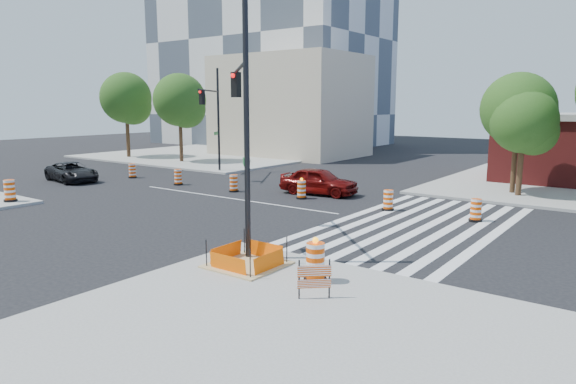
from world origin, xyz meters
name	(u,v)px	position (x,y,z in m)	size (l,w,h in m)	color
ground	(231,198)	(0.00, 0.00, 0.00)	(120.00, 120.00, 0.00)	black
sidewalk_nw	(221,154)	(-18.00, 18.00, 0.07)	(22.00, 22.00, 0.15)	gray
crosswalk_east	(417,225)	(10.95, 0.00, 0.01)	(6.75, 13.50, 0.01)	silver
lane_centerline	(231,198)	(0.00, 0.00, 0.01)	(14.00, 0.12, 0.01)	silver
excavation_pit	(247,263)	(9.00, -9.00, 0.22)	(2.20, 2.20, 0.90)	tan
beige_midrise	(290,106)	(-12.00, 22.00, 5.00)	(14.00, 10.00, 10.00)	#C0B093
red_coupe	(319,181)	(3.25, 4.03, 0.79)	(1.85, 4.61, 1.57)	#590807
dark_suv	(72,172)	(-13.12, -1.66, 0.66)	(2.18, 4.72, 1.31)	black
signal_pole_se	(242,109)	(7.27, -7.15, 5.03)	(4.53, 4.45, 8.21)	black
signal_pole_nw	(213,111)	(-7.58, 6.50, 4.75)	(3.19, 5.06, 7.74)	black
pit_drum	(315,263)	(11.56, -8.96, 0.70)	(0.67, 0.67, 1.32)	black
sw_corner_drum	(10,191)	(-8.20, -8.13, 0.69)	(0.67, 0.67, 1.15)	black
barricade	(314,277)	(12.25, -10.07, 0.73)	(0.69, 0.64, 1.06)	#E94904
tree_north_a	(127,101)	(-22.87, 10.27, 5.54)	(4.86, 4.86, 8.25)	#382314
tree_north_b	(180,103)	(-15.58, 10.50, 5.31)	(4.65, 4.65, 7.91)	#382314
tree_north_c	(524,124)	(12.95, 9.81, 4.11)	(3.61, 3.60, 6.12)	#382314
tree_north_d	(519,113)	(12.45, 10.57, 4.70)	(4.12, 4.12, 7.01)	#382314
median_drum_0	(132,171)	(-11.22, 1.85, 0.48)	(0.60, 0.60, 1.02)	black
median_drum_1	(178,178)	(-6.10, 1.59, 0.48)	(0.60, 0.60, 1.02)	black
median_drum_2	(234,184)	(-1.38, 1.77, 0.48)	(0.60, 0.60, 1.02)	black
median_drum_3	(302,190)	(3.25, 2.27, 0.49)	(0.60, 0.60, 1.18)	black
median_drum_4	(388,201)	(8.53, 2.20, 0.48)	(0.60, 0.60, 1.02)	black
median_drum_5	(476,211)	(12.76, 2.32, 0.48)	(0.60, 0.60, 1.02)	black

